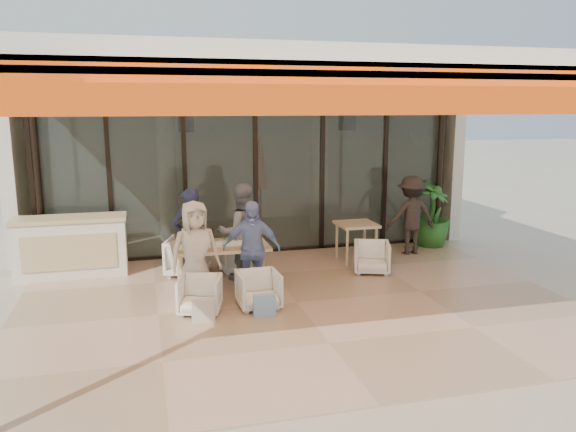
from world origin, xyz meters
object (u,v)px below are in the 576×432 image
Objects in this scene: chair_near_left at (200,293)px; potted_palm at (432,214)px; diner_grey at (241,232)px; diner_cream at (195,252)px; host_counter at (71,246)px; chair_far_right at (237,255)px; dining_table at (219,248)px; side_chair at (372,256)px; chair_near_right at (259,288)px; diner_periwinkle at (251,250)px; side_table at (356,229)px; standing_woman at (411,216)px; chair_far_left at (188,254)px; diner_navy at (190,237)px.

potted_palm is at bearing 43.24° from chair_near_left.
diner_cream is (-0.84, -0.90, -0.05)m from diner_grey.
host_counter is 3.15× the size of chair_far_right.
potted_palm is at bearing 20.09° from dining_table.
dining_table is at bearing -155.20° from side_chair.
host_counter reaches higher than chair_far_right.
chair_near_left is 0.98× the size of chair_near_right.
diner_periwinkle is 2.01× the size of side_table.
diner_cream reaches higher than chair_near_right.
diner_grey reaches higher than host_counter.
chair_far_right is at bearing -8.54° from host_counter.
diner_cream is at bearing -132.26° from dining_table.
side_table is (3.10, 1.45, -0.13)m from diner_cream.
chair_far_right is 0.79× the size of side_table.
chair_near_left is 0.69m from diner_cream.
standing_woman reaches higher than host_counter.
dining_table is 2.50× the size of chair_near_right.
diner_periwinkle reaches higher than chair_far_right.
side_table is (3.10, 0.05, 0.27)m from chair_far_left.
potted_palm is at bearing -147.19° from standing_woman.
dining_table is 2.43× the size of side_chair.
host_counter is 2.99× the size of side_chair.
chair_far_left is at bearing 132.01° from diner_periwinkle.
chair_near_left is at bearing 27.19° from standing_woman.
diner_grey reaches higher than chair_near_right.
host_counter is at bearing 5.46° from chair_far_left.
chair_near_right is 0.39× the size of diner_cream.
side_table is (2.26, 0.55, -0.18)m from diner_grey.
side_chair is at bearing 36.66° from chair_near_left.
potted_palm is at bearing -175.26° from chair_far_right.
dining_table is at bearing 40.18° from diner_grey.
host_counter is 5.04m from side_table.
diner_cream is at bearing -154.97° from side_table.
chair_near_left is at bearing 177.87° from chair_near_right.
chair_near_right is 0.40× the size of diner_periwinkle.
chair_near_right is at bearing 131.48° from chair_far_left.
side_chair reaches higher than chair_far_right.
diner_grey is 4.39m from potted_palm.
diner_periwinkle is 2.42× the size of side_chair.
chair_far_right is at bearing -165.17° from diner_navy.
standing_woman is (4.32, 0.29, 0.41)m from chair_far_left.
diner_grey is at bearing 74.57° from chair_near_left.
diner_cream is at bearing 147.11° from chair_near_right.
dining_table is at bearing 111.87° from chair_near_right.
standing_woman reaches higher than diner_periwinkle.
chair_far_right is at bearing -162.37° from chair_far_left.
host_counter reaches higher than side_table.
host_counter is at bearing 137.95° from chair_near_right.
potted_palm reaches higher than chair_near_right.
chair_near_left is 0.39× the size of diner_periwinkle.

